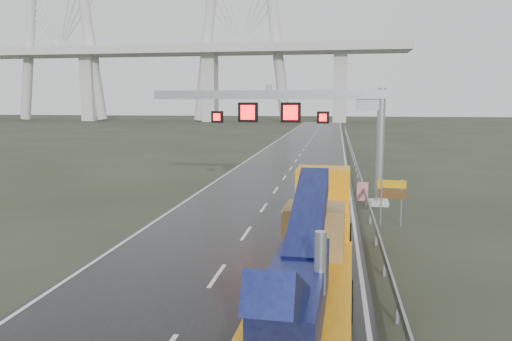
% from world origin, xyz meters
% --- Properties ---
extents(ground, '(400.00, 400.00, 0.00)m').
position_xyz_m(ground, '(0.00, 0.00, 0.00)').
color(ground, '#272C1E').
rests_on(ground, ground).
extents(road, '(11.00, 200.00, 0.02)m').
position_xyz_m(road, '(0.00, 40.00, 0.01)').
color(road, black).
rests_on(road, ground).
extents(guardrail, '(0.20, 140.00, 1.40)m').
position_xyz_m(guardrail, '(6.10, 30.00, 0.70)').
color(guardrail, gray).
rests_on(guardrail, ground).
extents(sign_gantry, '(14.90, 1.20, 7.42)m').
position_xyz_m(sign_gantry, '(2.10, 17.99, 5.61)').
color(sign_gantry, silver).
rests_on(sign_gantry, ground).
extents(heavy_haul_truck, '(3.14, 17.88, 4.18)m').
position_xyz_m(heavy_haul_truck, '(3.52, 2.64, 1.62)').
color(heavy_haul_truck, '#F7AF0D').
rests_on(heavy_haul_truck, ground).
extents(exit_sign_pair, '(1.42, 0.17, 2.44)m').
position_xyz_m(exit_sign_pair, '(7.10, 12.74, 1.71)').
color(exit_sign_pair, '#9B9CA3').
rests_on(exit_sign_pair, ground).
extents(striped_barrier, '(0.75, 0.49, 1.17)m').
position_xyz_m(striped_barrier, '(6.00, 19.32, 0.59)').
color(striped_barrier, red).
rests_on(striped_barrier, ground).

